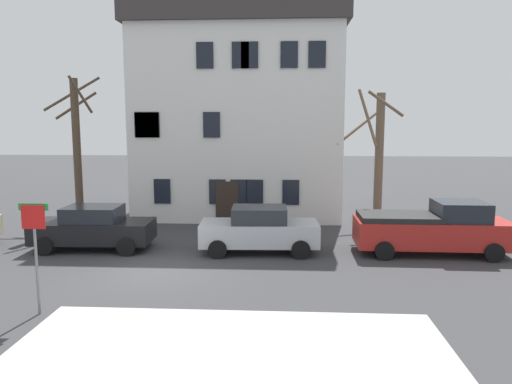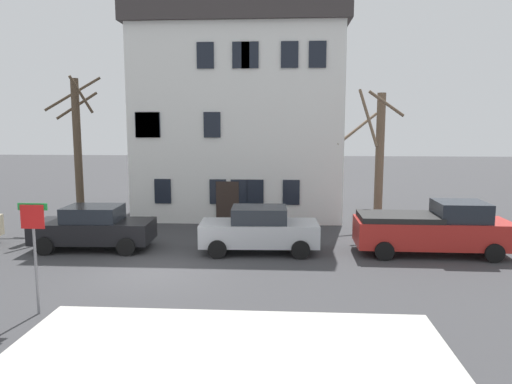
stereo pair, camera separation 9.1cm
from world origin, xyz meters
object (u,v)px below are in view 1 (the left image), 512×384
at_px(building_main, 241,109).
at_px(tree_bare_near, 77,147).
at_px(car_black_sedan, 94,228).
at_px(car_silver_sedan, 259,230).
at_px(pickup_truck_red, 433,228).
at_px(street_sign_pole, 35,238).
at_px(tree_bare_mid, 377,155).
at_px(bicycle_leaning, 87,217).

distance_m(building_main, tree_bare_near, 8.73).
distance_m(tree_bare_near, car_black_sedan, 5.82).
bearing_deg(car_silver_sedan, tree_bare_near, 153.22).
bearing_deg(tree_bare_near, building_main, 30.12).
bearing_deg(pickup_truck_red, street_sign_pole, -151.05).
xyz_separation_m(building_main, street_sign_pole, (-3.82, -15.11, -3.62)).
bearing_deg(pickup_truck_red, car_black_sedan, -179.56).
height_order(tree_bare_mid, bicycle_leaning, tree_bare_mid).
height_order(building_main, pickup_truck_red, building_main).
relative_size(building_main, street_sign_pole, 3.87).
bearing_deg(tree_bare_mid, tree_bare_near, -177.86).
relative_size(pickup_truck_red, bicycle_leaning, 3.33).
bearing_deg(tree_bare_mid, bicycle_leaning, -178.46).
distance_m(tree_bare_near, bicycle_leaning, 3.41).
distance_m(car_black_sedan, street_sign_pole, 6.63).
xyz_separation_m(building_main, tree_bare_near, (-7.38, -4.28, -1.86)).
xyz_separation_m(car_black_sedan, car_silver_sedan, (6.43, -0.07, 0.02)).
distance_m(building_main, car_silver_sedan, 10.08).
xyz_separation_m(tree_bare_mid, car_silver_sedan, (-5.27, -5.00, -2.52)).
xyz_separation_m(building_main, bicycle_leaning, (-7.11, -4.13, -5.26)).
xyz_separation_m(pickup_truck_red, street_sign_pole, (-11.80, -6.53, 1.04)).
bearing_deg(street_sign_pole, car_black_sedan, 99.97).
relative_size(tree_bare_mid, car_black_sedan, 1.42).
bearing_deg(pickup_truck_red, bicycle_leaning, 163.53).
height_order(tree_bare_mid, car_black_sedan, tree_bare_mid).
relative_size(tree_bare_near, pickup_truck_red, 1.28).
relative_size(building_main, tree_bare_mid, 1.72).
distance_m(tree_bare_near, car_silver_sedan, 10.35).
xyz_separation_m(tree_bare_mid, street_sign_pole, (-10.57, -11.36, -1.39)).
xyz_separation_m(street_sign_pole, bicycle_leaning, (-3.29, 10.99, -1.64)).
xyz_separation_m(tree_bare_near, street_sign_pole, (3.56, -10.83, -1.76)).
height_order(tree_bare_near, car_silver_sedan, tree_bare_near).
relative_size(tree_bare_near, car_silver_sedan, 1.60).
distance_m(tree_bare_near, pickup_truck_red, 16.20).
distance_m(tree_bare_near, street_sign_pole, 11.54).
height_order(building_main, tree_bare_mid, building_main).
distance_m(car_silver_sedan, street_sign_pole, 8.36).
bearing_deg(car_silver_sedan, tree_bare_mid, 43.54).
bearing_deg(car_black_sedan, pickup_truck_red, 0.44).
bearing_deg(tree_bare_mid, pickup_truck_red, -75.79).
distance_m(car_black_sedan, car_silver_sedan, 6.43).
bearing_deg(street_sign_pole, building_main, 75.82).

